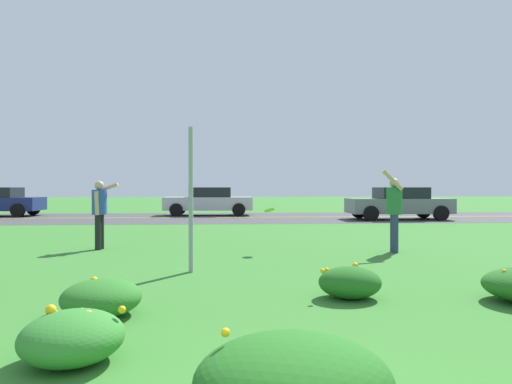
# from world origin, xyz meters

# --- Properties ---
(ground_plane) EXTENTS (120.00, 120.00, 0.00)m
(ground_plane) POSITION_xyz_m (0.00, 10.42, 0.00)
(ground_plane) COLOR #387A2D
(highway_strip) EXTENTS (120.00, 7.96, 0.01)m
(highway_strip) POSITION_xyz_m (0.00, 20.85, 0.00)
(highway_strip) COLOR #424244
(highway_strip) RESTS_ON ground
(highway_center_stripe) EXTENTS (120.00, 0.16, 0.00)m
(highway_center_stripe) POSITION_xyz_m (0.00, 20.85, 0.01)
(highway_center_stripe) COLOR yellow
(highway_center_stripe) RESTS_ON ground
(daylily_clump_front_center) EXTENTS (0.82, 0.70, 0.44)m
(daylily_clump_front_center) POSITION_xyz_m (1.22, 4.76, 0.21)
(daylily_clump_front_center) COLOR #23661E
(daylily_clump_front_center) RESTS_ON ground
(daylily_clump_front_right) EXTENTS (1.21, 1.06, 0.57)m
(daylily_clump_front_right) POSITION_xyz_m (0.03, 1.64, 0.27)
(daylily_clump_front_right) COLOR #23661E
(daylily_clump_front_right) RESTS_ON ground
(daylily_clump_mid_center) EXTENTS (0.84, 0.86, 0.46)m
(daylily_clump_mid_center) POSITION_xyz_m (-1.63, 2.75, 0.21)
(daylily_clump_mid_center) COLOR #337F2D
(daylily_clump_mid_center) RESTS_ON ground
(daylily_clump_mid_left) EXTENTS (0.88, 0.90, 0.43)m
(daylily_clump_mid_left) POSITION_xyz_m (-1.77, 4.12, 0.21)
(daylily_clump_mid_left) COLOR #2D7526
(daylily_clump_mid_left) RESTS_ON ground
(sign_post_near_path) EXTENTS (0.07, 0.10, 2.47)m
(sign_post_near_path) POSITION_xyz_m (-0.98, 6.74, 1.23)
(sign_post_near_path) COLOR #93969B
(sign_post_near_path) RESTS_ON ground
(person_thrower_blue_shirt) EXTENTS (0.57, 0.51, 1.59)m
(person_thrower_blue_shirt) POSITION_xyz_m (-3.33, 9.74, 0.95)
(person_thrower_blue_shirt) COLOR #2D4C9E
(person_thrower_blue_shirt) RESTS_ON ground
(person_catcher_green_shirt) EXTENTS (0.51, 0.51, 1.83)m
(person_catcher_green_shirt) POSITION_xyz_m (3.33, 8.84, 0.99)
(person_catcher_green_shirt) COLOR #287038
(person_catcher_green_shirt) RESTS_ON ground
(frisbee_lime) EXTENTS (0.26, 0.24, 0.14)m
(frisbee_lime) POSITION_xyz_m (0.57, 8.99, 0.94)
(frisbee_lime) COLOR #8CD133
(car_gray_center_left) EXTENTS (4.50, 2.00, 1.45)m
(car_gray_center_left) POSITION_xyz_m (7.37, 19.06, 0.74)
(car_gray_center_left) COLOR slate
(car_gray_center_left) RESTS_ON ground
(car_silver_center_right) EXTENTS (4.50, 2.00, 1.45)m
(car_silver_center_right) POSITION_xyz_m (-1.32, 22.64, 0.74)
(car_silver_center_right) COLOR #B7BABF
(car_silver_center_right) RESTS_ON ground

